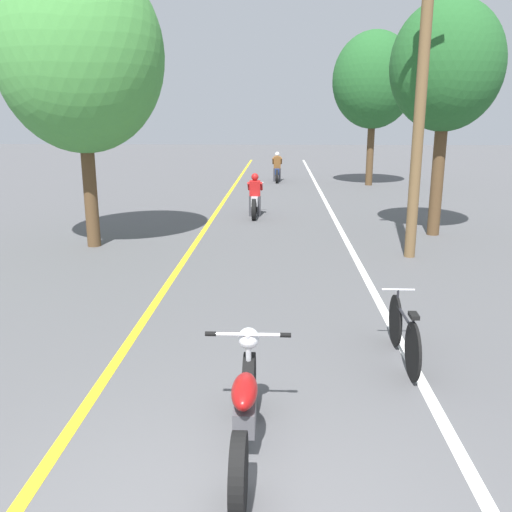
{
  "coord_description": "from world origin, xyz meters",
  "views": [
    {
      "loc": [
        0.4,
        -3.34,
        3.08
      ],
      "look_at": [
        0.03,
        5.12,
        0.9
      ],
      "focal_mm": 38.0,
      "sensor_mm": 36.0,
      "label": 1
    }
  ],
  "objects_px": {
    "utility_pole": "(422,83)",
    "motorcycle_rider_far": "(277,170)",
    "roadside_tree_right_far": "(374,81)",
    "bicycle_parked": "(404,333)",
    "roadside_tree_right_near": "(447,67)",
    "roadside_tree_left": "(80,56)",
    "motorcycle_rider_lead": "(255,200)",
    "motorcycle_foreground": "(245,409)"
  },
  "relations": [
    {
      "from": "utility_pole",
      "to": "motorcycle_rider_far",
      "type": "bearing_deg",
      "value": 101.87
    },
    {
      "from": "motorcycle_rider_far",
      "to": "roadside_tree_right_far",
      "type": "bearing_deg",
      "value": -17.56
    },
    {
      "from": "roadside_tree_right_far",
      "to": "bicycle_parked",
      "type": "distance_m",
      "value": 19.52
    },
    {
      "from": "utility_pole",
      "to": "roadside_tree_right_near",
      "type": "distance_m",
      "value": 2.76
    },
    {
      "from": "roadside_tree_right_far",
      "to": "roadside_tree_left",
      "type": "distance_m",
      "value": 15.36
    },
    {
      "from": "motorcycle_rider_lead",
      "to": "motorcycle_foreground",
      "type": "bearing_deg",
      "value": -87.81
    },
    {
      "from": "utility_pole",
      "to": "bicycle_parked",
      "type": "xyz_separation_m",
      "value": [
        -1.35,
        -5.49,
        -3.38
      ]
    },
    {
      "from": "roadside_tree_right_near",
      "to": "bicycle_parked",
      "type": "bearing_deg",
      "value": -107.72
    },
    {
      "from": "roadside_tree_left",
      "to": "motorcycle_rider_lead",
      "type": "relative_size",
      "value": 3.21
    },
    {
      "from": "utility_pole",
      "to": "roadside_tree_right_far",
      "type": "distance_m",
      "value": 13.47
    },
    {
      "from": "roadside_tree_right_far",
      "to": "bicycle_parked",
      "type": "relative_size",
      "value": 3.91
    },
    {
      "from": "utility_pole",
      "to": "motorcycle_rider_far",
      "type": "distance_m",
      "value": 15.41
    },
    {
      "from": "roadside_tree_left",
      "to": "motorcycle_rider_far",
      "type": "height_order",
      "value": "roadside_tree_left"
    },
    {
      "from": "motorcycle_rider_lead",
      "to": "motorcycle_rider_far",
      "type": "distance_m",
      "value": 9.72
    },
    {
      "from": "utility_pole",
      "to": "bicycle_parked",
      "type": "height_order",
      "value": "utility_pole"
    },
    {
      "from": "motorcycle_foreground",
      "to": "bicycle_parked",
      "type": "distance_m",
      "value": 2.81
    },
    {
      "from": "roadside_tree_right_far",
      "to": "roadside_tree_left",
      "type": "height_order",
      "value": "roadside_tree_right_far"
    },
    {
      "from": "roadside_tree_right_near",
      "to": "roadside_tree_left",
      "type": "height_order",
      "value": "roadside_tree_left"
    },
    {
      "from": "roadside_tree_right_near",
      "to": "motorcycle_rider_far",
      "type": "relative_size",
      "value": 2.72
    },
    {
      "from": "roadside_tree_right_near",
      "to": "motorcycle_foreground",
      "type": "distance_m",
      "value": 11.58
    },
    {
      "from": "roadside_tree_right_near",
      "to": "bicycle_parked",
      "type": "height_order",
      "value": "roadside_tree_right_near"
    },
    {
      "from": "roadside_tree_right_near",
      "to": "roadside_tree_right_far",
      "type": "height_order",
      "value": "roadside_tree_right_far"
    },
    {
      "from": "roadside_tree_right_far",
      "to": "motorcycle_rider_lead",
      "type": "relative_size",
      "value": 3.29
    },
    {
      "from": "motorcycle_foreground",
      "to": "bicycle_parked",
      "type": "relative_size",
      "value": 1.25
    },
    {
      "from": "roadside_tree_right_far",
      "to": "motorcycle_rider_far",
      "type": "xyz_separation_m",
      "value": [
        -4.27,
        1.35,
        -4.12
      ]
    },
    {
      "from": "roadside_tree_right_near",
      "to": "motorcycle_rider_lead",
      "type": "relative_size",
      "value": 2.88
    },
    {
      "from": "roadside_tree_right_far",
      "to": "motorcycle_rider_far",
      "type": "height_order",
      "value": "roadside_tree_right_far"
    },
    {
      "from": "motorcycle_rider_lead",
      "to": "bicycle_parked",
      "type": "height_order",
      "value": "motorcycle_rider_lead"
    },
    {
      "from": "roadside_tree_left",
      "to": "bicycle_parked",
      "type": "bearing_deg",
      "value": -45.24
    },
    {
      "from": "utility_pole",
      "to": "roadside_tree_right_far",
      "type": "xyz_separation_m",
      "value": [
        1.17,
        13.39,
        0.88
      ]
    },
    {
      "from": "roadside_tree_left",
      "to": "bicycle_parked",
      "type": "height_order",
      "value": "roadside_tree_left"
    },
    {
      "from": "motorcycle_rider_lead",
      "to": "motorcycle_rider_far",
      "type": "relative_size",
      "value": 0.94
    },
    {
      "from": "motorcycle_foreground",
      "to": "motorcycle_rider_lead",
      "type": "xyz_separation_m",
      "value": [
        -0.48,
        12.59,
        0.08
      ]
    },
    {
      "from": "roadside_tree_right_near",
      "to": "roadside_tree_right_far",
      "type": "bearing_deg",
      "value": 90.04
    },
    {
      "from": "bicycle_parked",
      "to": "roadside_tree_right_near",
      "type": "bearing_deg",
      "value": 72.28
    },
    {
      "from": "roadside_tree_right_near",
      "to": "bicycle_parked",
      "type": "relative_size",
      "value": 3.43
    },
    {
      "from": "roadside_tree_right_far",
      "to": "motorcycle_foreground",
      "type": "height_order",
      "value": "roadside_tree_right_far"
    },
    {
      "from": "roadside_tree_left",
      "to": "motorcycle_rider_lead",
      "type": "distance_m",
      "value": 6.93
    },
    {
      "from": "motorcycle_foreground",
      "to": "motorcycle_rider_far",
      "type": "xyz_separation_m",
      "value": [
        0.17,
        22.28,
        0.09
      ]
    },
    {
      "from": "utility_pole",
      "to": "roadside_tree_right_near",
      "type": "xyz_separation_m",
      "value": [
        1.18,
        2.43,
        0.53
      ]
    },
    {
      "from": "motorcycle_foreground",
      "to": "motorcycle_rider_lead",
      "type": "distance_m",
      "value": 12.6
    },
    {
      "from": "motorcycle_foreground",
      "to": "roadside_tree_left",
      "type": "bearing_deg",
      "value": 117.18
    }
  ]
}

